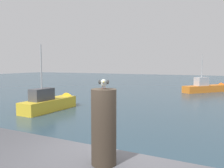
% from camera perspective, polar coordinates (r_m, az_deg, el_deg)
% --- Properties ---
extents(mooring_post, '(0.35, 0.35, 1.06)m').
position_cam_1_polar(mooring_post, '(3.25, -2.04, -10.55)').
color(mooring_post, '#382D23').
rests_on(mooring_post, harbor_quay).
extents(seagull, '(0.24, 0.36, 0.14)m').
position_cam_1_polar(seagull, '(3.14, -2.07, 0.37)').
color(seagull, '#C66C60').
rests_on(seagull, mooring_post).
extents(boat_yellow, '(1.20, 4.64, 4.04)m').
position_cam_1_polar(boat_yellow, '(14.74, -14.21, -4.32)').
color(boat_yellow, yellow).
rests_on(boat_yellow, ground_plane).
extents(boat_orange, '(4.45, 5.12, 3.86)m').
position_cam_1_polar(boat_orange, '(25.36, 22.65, -0.76)').
color(boat_orange, orange).
rests_on(boat_orange, ground_plane).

